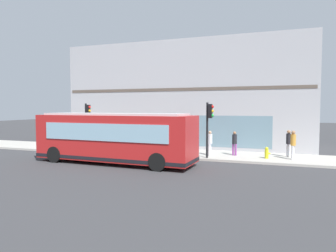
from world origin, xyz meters
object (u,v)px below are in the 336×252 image
object	(u,v)px
fire_hydrant	(267,153)
pedestrian_near_hydrant	(210,141)
newspaper_vending_box	(175,148)
pedestrian_by_light_pole	(234,142)
traffic_light_down_block	(87,118)
pedestrian_near_building_entrance	(293,143)
pedestrian_walking_along_curb	(289,141)
traffic_light_near_corner	(209,119)
city_bus_nearside	(114,138)

from	to	relation	value
fire_hydrant	pedestrian_near_hydrant	xyz separation A→B (m)	(-0.03, 3.69, 0.61)
newspaper_vending_box	pedestrian_by_light_pole	bearing A→B (deg)	-78.05
traffic_light_down_block	pedestrian_by_light_pole	bearing A→B (deg)	-82.36
pedestrian_near_building_entrance	pedestrian_walking_along_curb	bearing A→B (deg)	13.38
pedestrian_walking_along_curb	pedestrian_near_building_entrance	bearing A→B (deg)	-166.62
pedestrian_near_building_entrance	newspaper_vending_box	xyz separation A→B (m)	(-0.33, 7.67, -0.61)
traffic_light_near_corner	fire_hydrant	distance (m)	4.26
traffic_light_near_corner	traffic_light_down_block	bearing A→B (deg)	88.64
fire_hydrant	newspaper_vending_box	size ratio (longest dim) A/B	0.82
traffic_light_near_corner	pedestrian_near_hydrant	bearing A→B (deg)	8.61
traffic_light_near_corner	pedestrian_by_light_pole	world-z (taller)	traffic_light_near_corner
traffic_light_near_corner	newspaper_vending_box	distance (m)	3.40
pedestrian_near_building_entrance	pedestrian_near_hydrant	distance (m)	5.25
fire_hydrant	newspaper_vending_box	xyz separation A→B (m)	(-0.25, 6.12, 0.09)
traffic_light_near_corner	pedestrian_near_building_entrance	bearing A→B (deg)	-77.37
pedestrian_near_hydrant	traffic_light_down_block	bearing A→B (deg)	95.04
pedestrian_near_building_entrance	newspaper_vending_box	bearing A→B (deg)	92.43
fire_hydrant	pedestrian_walking_along_curb	world-z (taller)	pedestrian_walking_along_curb
pedestrian_near_building_entrance	newspaper_vending_box	size ratio (longest dim) A/B	2.03
traffic_light_down_block	pedestrian_near_building_entrance	world-z (taller)	traffic_light_down_block
traffic_light_near_corner	pedestrian_near_building_entrance	size ratio (longest dim) A/B	1.96
traffic_light_near_corner	pedestrian_by_light_pole	bearing A→B (deg)	-40.35
traffic_light_down_block	pedestrian_near_building_entrance	xyz separation A→B (m)	(0.92, -14.42, -1.43)
traffic_light_down_block	newspaper_vending_box	world-z (taller)	traffic_light_down_block
city_bus_nearside	pedestrian_walking_along_curb	distance (m)	11.32
fire_hydrant	traffic_light_near_corner	bearing A→B (deg)	106.73
pedestrian_near_hydrant	newspaper_vending_box	size ratio (longest dim) A/B	1.88
city_bus_nearside	pedestrian_walking_along_curb	xyz separation A→B (m)	(5.06, -10.12, -0.37)
traffic_light_down_block	pedestrian_walking_along_curb	bearing A→B (deg)	-82.47
traffic_light_down_block	pedestrian_by_light_pole	distance (m)	10.95
traffic_light_down_block	newspaper_vending_box	distance (m)	7.08
city_bus_nearside	pedestrian_near_building_entrance	distance (m)	11.14
pedestrian_walking_along_curb	newspaper_vending_box	xyz separation A→B (m)	(-1.28, 7.45, -0.58)
pedestrian_walking_along_curb	fire_hydrant	bearing A→B (deg)	127.89
traffic_light_near_corner	pedestrian_by_light_pole	distance (m)	2.68
traffic_light_down_block	fire_hydrant	size ratio (longest dim) A/B	4.83
fire_hydrant	pedestrian_by_light_pole	xyz separation A→B (m)	(0.60, 2.12, 0.58)
city_bus_nearside	traffic_light_down_block	size ratio (longest dim) A/B	2.84
traffic_light_near_corner	pedestrian_near_hydrant	world-z (taller)	traffic_light_near_corner
pedestrian_near_hydrant	pedestrian_near_building_entrance	bearing A→B (deg)	-88.79
pedestrian_walking_along_curb	pedestrian_near_hydrant	bearing A→B (deg)	102.01
city_bus_nearside	traffic_light_near_corner	xyz separation A→B (m)	(2.97, -5.26, 1.10)
traffic_light_near_corner	newspaper_vending_box	bearing A→B (deg)	72.47
pedestrian_by_light_pole	newspaper_vending_box	xyz separation A→B (m)	(-0.85, 4.00, -0.49)
fire_hydrant	traffic_light_down_block	bearing A→B (deg)	93.74
city_bus_nearside	traffic_light_near_corner	size ratio (longest dim) A/B	2.83
traffic_light_down_block	pedestrian_by_light_pole	world-z (taller)	traffic_light_down_block
fire_hydrant	newspaper_vending_box	distance (m)	6.12
pedestrian_near_building_entrance	fire_hydrant	bearing A→B (deg)	92.91
traffic_light_down_block	traffic_light_near_corner	bearing A→B (deg)	-91.36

